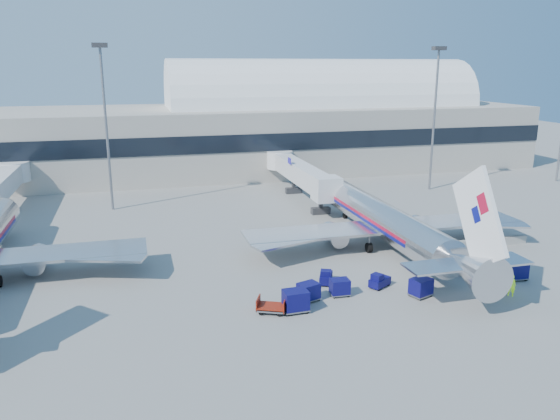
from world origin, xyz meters
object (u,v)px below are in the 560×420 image
object	(u,v)px
cart_open_red	(272,307)
cart_train_b	(309,291)
mast_west	(104,103)
cart_solo_far	(516,271)
airliner_main	(388,222)
cart_train_c	(296,300)
jetbridge_near	(298,172)
tug_right	(464,268)
cart_train_a	(340,287)
barrier_far	(514,240)
mast_east	(436,98)
cart_solo_near	(421,287)
ramp_worker	(511,285)
barrier_mid	(488,242)
tug_lead	(379,281)
tug_left	(326,277)
barrier_near	(463,245)

from	to	relation	value
cart_open_red	cart_train_b	bearing A→B (deg)	46.57
mast_west	cart_solo_far	world-z (taller)	mast_west
airliner_main	cart_solo_far	distance (m)	14.24
mast_west	cart_train_b	distance (m)	42.90
airliner_main	cart_train_c	bearing A→B (deg)	-138.05
jetbridge_near	cart_train_c	world-z (taller)	jetbridge_near
cart_train_c	cart_solo_far	bearing A→B (deg)	1.02
tug_right	cart_open_red	distance (m)	20.44
jetbridge_near	cart_train_a	bearing A→B (deg)	-101.31
barrier_far	cart_train_c	size ratio (longest dim) A/B	1.38
mast_east	cart_train_b	size ratio (longest dim) A/B	10.42
barrier_far	cart_train_b	distance (m)	28.83
cart_train_b	cart_train_c	bearing A→B (deg)	-152.09
airliner_main	mast_east	world-z (taller)	mast_east
cart_train_a	airliner_main	bearing A→B (deg)	50.22
tug_right	cart_solo_near	distance (m)	7.61
ramp_worker	mast_west	bearing A→B (deg)	-7.27
barrier_mid	cart_solo_far	size ratio (longest dim) A/B	1.55
jetbridge_near	cart_train_a	distance (m)	38.13
barrier_mid	mast_east	bearing A→B (deg)	72.74
airliner_main	cart_train_b	distance (m)	17.23
airliner_main	mast_west	world-z (taller)	mast_west
tug_lead	tug_left	size ratio (longest dim) A/B	0.97
barrier_far	cart_solo_far	size ratio (longest dim) A/B	1.55
tug_left	mast_west	bearing A→B (deg)	54.42
tug_left	jetbridge_near	bearing A→B (deg)	11.08
tug_left	cart_train_a	size ratio (longest dim) A/B	1.39
cart_solo_far	mast_east	bearing A→B (deg)	74.08
cart_train_a	barrier_far	bearing A→B (deg)	21.26
barrier_far	cart_solo_near	xyz separation A→B (m)	(-17.64, -10.49, 0.44)
cart_train_a	cart_train_b	distance (m)	3.02
cart_open_red	tug_right	bearing A→B (deg)	33.80
barrier_near	ramp_worker	world-z (taller)	ramp_worker
ramp_worker	cart_open_red	bearing A→B (deg)	36.21
airliner_main	jetbridge_near	size ratio (longest dim) A/B	1.35
cart_solo_near	barrier_near	bearing A→B (deg)	22.88
barrier_near	cart_solo_near	bearing A→B (deg)	-136.47
cart_train_c	barrier_mid	bearing A→B (deg)	20.00
mast_east	cart_solo_near	distance (m)	46.96
barrier_near	cart_train_a	bearing A→B (deg)	-154.67
barrier_near	ramp_worker	xyz separation A→B (m)	(-3.30, -12.45, 0.55)
barrier_far	cart_train_a	size ratio (longest dim) A/B	1.69
cart_train_c	ramp_worker	size ratio (longest dim) A/B	1.08
cart_train_c	cart_open_red	xyz separation A→B (m)	(-1.93, 0.32, -0.54)
barrier_near	cart_solo_far	distance (m)	9.32
cart_train_a	cart_solo_far	bearing A→B (deg)	-0.60
jetbridge_near	cart_train_c	size ratio (longest dim) A/B	12.69
barrier_far	cart_train_b	bearing A→B (deg)	-162.27
tug_right	cart_solo_far	size ratio (longest dim) A/B	1.29
mast_west	barrier_far	size ratio (longest dim) A/B	7.53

